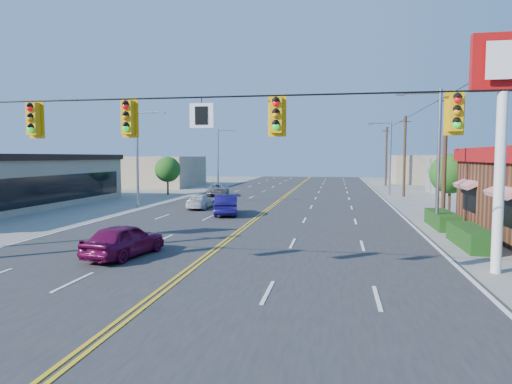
% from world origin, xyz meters
% --- Properties ---
extents(ground, '(160.00, 160.00, 0.00)m').
position_xyz_m(ground, '(0.00, 0.00, 0.00)').
color(ground, gray).
rests_on(ground, ground).
extents(road, '(20.00, 120.00, 0.06)m').
position_xyz_m(road, '(0.00, 20.00, 0.03)').
color(road, '#2D2D30').
rests_on(road, ground).
extents(signal_span, '(24.32, 0.34, 9.00)m').
position_xyz_m(signal_span, '(-0.12, 0.00, 4.89)').
color(signal_span, '#47301E').
rests_on(signal_span, ground).
extents(kfc_pylon, '(2.20, 0.36, 8.50)m').
position_xyz_m(kfc_pylon, '(11.00, 4.00, 6.04)').
color(kfc_pylon, white).
rests_on(kfc_pylon, ground).
extents(streetlight_se, '(2.55, 0.25, 8.00)m').
position_xyz_m(streetlight_se, '(10.79, 14.00, 4.51)').
color(streetlight_se, gray).
rests_on(streetlight_se, ground).
extents(streetlight_ne, '(2.55, 0.25, 8.00)m').
position_xyz_m(streetlight_ne, '(10.79, 38.00, 4.51)').
color(streetlight_ne, gray).
rests_on(streetlight_ne, ground).
extents(streetlight_sw, '(2.55, 0.25, 8.00)m').
position_xyz_m(streetlight_sw, '(-10.79, 22.00, 4.51)').
color(streetlight_sw, gray).
rests_on(streetlight_sw, ground).
extents(streetlight_nw, '(2.55, 0.25, 8.00)m').
position_xyz_m(streetlight_nw, '(-10.79, 48.00, 4.51)').
color(streetlight_nw, gray).
rests_on(streetlight_nw, ground).
extents(utility_pole_near, '(0.28, 0.28, 8.40)m').
position_xyz_m(utility_pole_near, '(12.20, 18.00, 4.20)').
color(utility_pole_near, '#47301E').
rests_on(utility_pole_near, ground).
extents(utility_pole_mid, '(0.28, 0.28, 8.40)m').
position_xyz_m(utility_pole_mid, '(12.20, 36.00, 4.20)').
color(utility_pole_mid, '#47301E').
rests_on(utility_pole_mid, ground).
extents(utility_pole_far, '(0.28, 0.28, 8.40)m').
position_xyz_m(utility_pole_far, '(12.20, 54.00, 4.20)').
color(utility_pole_far, '#47301E').
rests_on(utility_pole_far, ground).
extents(tree_kfc_rear, '(2.94, 2.94, 4.41)m').
position_xyz_m(tree_kfc_rear, '(13.50, 22.00, 2.93)').
color(tree_kfc_rear, '#47301E').
rests_on(tree_kfc_rear, ground).
extents(tree_west, '(2.80, 2.80, 4.20)m').
position_xyz_m(tree_west, '(-13.00, 34.00, 2.79)').
color(tree_west, '#47301E').
rests_on(tree_west, ground).
extents(bld_east_mid, '(12.00, 10.00, 4.00)m').
position_xyz_m(bld_east_mid, '(22.00, 40.00, 2.00)').
color(bld_east_mid, gray).
rests_on(bld_east_mid, ground).
extents(bld_west_far, '(11.00, 12.00, 4.20)m').
position_xyz_m(bld_west_far, '(-20.00, 48.00, 2.10)').
color(bld_west_far, tan).
rests_on(bld_west_far, ground).
extents(bld_east_far, '(10.00, 10.00, 4.40)m').
position_xyz_m(bld_east_far, '(19.00, 62.00, 2.20)').
color(bld_east_far, tan).
rests_on(bld_east_far, ground).
extents(car_magenta, '(2.38, 4.32, 1.39)m').
position_xyz_m(car_magenta, '(-3.35, 3.91, 0.70)').
color(car_magenta, '#610A39').
rests_on(car_magenta, ground).
extents(car_blue, '(2.44, 4.65, 1.46)m').
position_xyz_m(car_blue, '(-2.44, 17.84, 0.73)').
color(car_blue, '#140D51').
rests_on(car_blue, ground).
extents(car_white, '(1.59, 3.87, 1.12)m').
position_xyz_m(car_white, '(-5.38, 21.25, 0.56)').
color(car_white, silver).
rests_on(car_white, ground).
extents(car_silver, '(3.04, 5.06, 1.31)m').
position_xyz_m(car_silver, '(-7.11, 33.17, 0.66)').
color(car_silver, '#A3A2A7').
rests_on(car_silver, ground).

